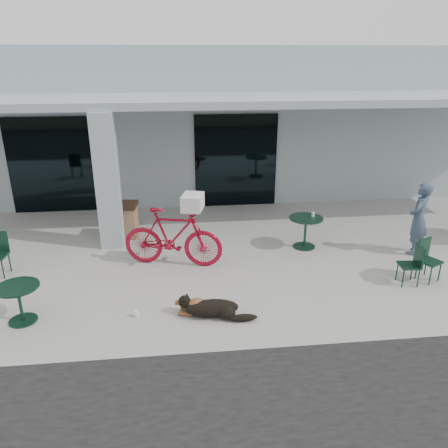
{
  "coord_description": "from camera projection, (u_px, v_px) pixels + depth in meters",
  "views": [
    {
      "loc": [
        0.08,
        -7.49,
        4.23
      ],
      "look_at": [
        0.99,
        0.83,
        1.0
      ],
      "focal_mm": 35.0,
      "sensor_mm": 36.0,
      "label": 1
    }
  ],
  "objects": [
    {
      "name": "ground",
      "position": [
        178.0,
        289.0,
        8.46
      ],
      "size": [
        80.0,
        80.0,
        0.0
      ],
      "primitive_type": "plane",
      "color": "#A9A69F",
      "rests_on": "ground"
    },
    {
      "name": "column",
      "position": [
        108.0,
        182.0,
        9.88
      ],
      "size": [
        0.5,
        0.5,
        3.12
      ],
      "primitive_type": "cube",
      "color": "#A2AEB7",
      "rests_on": "ground"
    },
    {
      "name": "building",
      "position": [
        173.0,
        115.0,
        15.53
      ],
      "size": [
        22.0,
        7.0,
        4.5
      ],
      "primitive_type": "cube",
      "color": "#A2AEB7",
      "rests_on": "ground"
    },
    {
      "name": "cafe_table_far",
      "position": [
        305.0,
        232.0,
        10.2
      ],
      "size": [
        0.99,
        0.99,
        0.74
      ],
      "primitive_type": null,
      "rotation": [
        0.0,
        0.0,
        -0.31
      ],
      "color": "#133826",
      "rests_on": "ground"
    },
    {
      "name": "overhang",
      "position": [
        171.0,
        101.0,
        10.64
      ],
      "size": [
        22.0,
        2.8,
        0.18
      ],
      "primitive_type": "cube",
      "color": "#A2AEB7",
      "rests_on": "column"
    },
    {
      "name": "cup_on_table",
      "position": [
        313.0,
        215.0,
        10.11
      ],
      "size": [
        0.09,
        0.09,
        0.1
      ],
      "primitive_type": "cylinder",
      "rotation": [
        0.0,
        0.0,
        -0.31
      ],
      "color": "white",
      "rests_on": "cafe_table_far"
    },
    {
      "name": "cafe_table_near",
      "position": [
        20.0,
        304.0,
        7.33
      ],
      "size": [
        0.93,
        0.93,
        0.67
      ],
      "primitive_type": null,
      "rotation": [
        0.0,
        0.0,
        0.37
      ],
      "color": "#133826",
      "rests_on": "ground"
    },
    {
      "name": "trash_receptacle",
      "position": [
        127.0,
        220.0,
        10.77
      ],
      "size": [
        0.58,
        0.58,
        0.89
      ],
      "primitive_type": null,
      "rotation": [
        0.0,
        0.0,
        -0.12
      ],
      "color": "olive",
      "rests_on": "ground"
    },
    {
      "name": "cafe_chair_far_b",
      "position": [
        409.0,
        265.0,
        8.53
      ],
      "size": [
        0.44,
        0.4,
        0.82
      ],
      "primitive_type": null,
      "rotation": [
        0.0,
        0.0,
        -1.65
      ],
      "color": "#133826",
      "rests_on": "ground"
    },
    {
      "name": "cafe_chair_far_a",
      "position": [
        430.0,
        261.0,
        8.68
      ],
      "size": [
        0.53,
        0.54,
        0.84
      ],
      "primitive_type": null,
      "rotation": [
        0.0,
        0.0,
        0.47
      ],
      "color": "#133826",
      "rests_on": "ground"
    },
    {
      "name": "laundry_basket",
      "position": [
        193.0,
        202.0,
        8.9
      ],
      "size": [
        0.52,
        0.62,
        0.32
      ],
      "primitive_type": "cube",
      "rotation": [
        0.0,
        0.0,
        1.32
      ],
      "color": "white",
      "rests_on": "bicycle"
    },
    {
      "name": "dog",
      "position": [
        212.0,
        307.0,
        7.53
      ],
      "size": [
        1.12,
        0.63,
        0.36
      ],
      "primitive_type": null,
      "rotation": [
        0.0,
        0.0,
        -0.27
      ],
      "color": "black",
      "rests_on": "ground"
    },
    {
      "name": "person",
      "position": [
        419.0,
        219.0,
        9.73
      ],
      "size": [
        0.71,
        0.71,
        1.66
      ],
      "primitive_type": "imported",
      "rotation": [
        0.0,
        0.0,
        3.91
      ],
      "color": "#394A60",
      "rests_on": "ground"
    },
    {
      "name": "storefront_glass_left",
      "position": [
        60.0,
        165.0,
        12.26
      ],
      "size": [
        2.8,
        0.06,
        2.7
      ],
      "primitive_type": "cube",
      "color": "black",
      "rests_on": "ground"
    },
    {
      "name": "bicycle",
      "position": [
        173.0,
        237.0,
        9.25
      ],
      "size": [
        2.21,
        1.1,
        1.28
      ],
      "primitive_type": "imported",
      "rotation": [
        0.0,
        0.0,
        1.32
      ],
      "color": "maroon",
      "rests_on": "ground"
    },
    {
      "name": "cup_near_dog",
      "position": [
        137.0,
        314.0,
        7.55
      ],
      "size": [
        0.11,
        0.11,
        0.11
      ],
      "primitive_type": "cylinder",
      "rotation": [
        0.0,
        0.0,
        -0.28
      ],
      "color": "white",
      "rests_on": "ground"
    },
    {
      "name": "storefront_glass_right",
      "position": [
        236.0,
        161.0,
        12.77
      ],
      "size": [
        2.4,
        0.06,
        2.7
      ],
      "primitive_type": "cube",
      "color": "black",
      "rests_on": "ground"
    }
  ]
}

